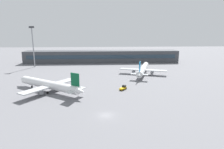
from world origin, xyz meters
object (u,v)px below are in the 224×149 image
Objects in this scene: airplane_near at (48,85)px; baggage_tug_yellow at (123,88)px; floodlight_tower_west at (33,44)px; airplane_mid at (143,69)px.

airplane_near reaches higher than baggage_tug_yellow.
airplane_near is 61.67m from floodlight_tower_west.
baggage_tug_yellow is (-14.63, -29.06, -2.00)m from airplane_mid.
floodlight_tower_west is at bearing 134.21° from baggage_tug_yellow.
airplane_near reaches higher than airplane_mid.
airplane_mid is 1.34× the size of floodlight_tower_west.
baggage_tug_yellow is (30.30, 0.62, -2.02)m from airplane_near.
airplane_near is at bearing -178.82° from baggage_tug_yellow.
floodlight_tower_west is (-53.59, 55.08, 14.61)m from baggage_tug_yellow.
airplane_mid is 9.48× the size of baggage_tug_yellow.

